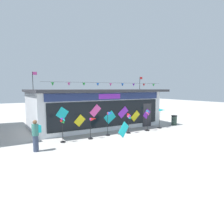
{
  "coord_description": "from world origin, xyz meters",
  "views": [
    {
      "loc": [
        -7.35,
        -9.63,
        3.29
      ],
      "look_at": [
        0.12,
        2.61,
        1.59
      ],
      "focal_mm": 31.9,
      "sensor_mm": 36.0,
      "label": 1
    }
  ],
  "objects_px": {
    "wind_spinner_center_left": "(110,118)",
    "wind_spinner_center_right": "(129,120)",
    "wind_spinner_right": "(148,118)",
    "display_kite_on_ground": "(124,129)",
    "wind_spinner_far_right": "(161,115)",
    "trash_bin": "(174,120)",
    "kite_shop_building": "(95,108)",
    "wind_spinner_far_left": "(63,126)",
    "person_near_camera": "(36,135)",
    "wind_spinner_left": "(93,123)"
  },
  "relations": [
    {
      "from": "wind_spinner_center_right",
      "to": "person_near_camera",
      "type": "xyz_separation_m",
      "value": [
        -6.66,
        -0.91,
        -0.14
      ]
    },
    {
      "from": "wind_spinner_left",
      "to": "wind_spinner_center_left",
      "type": "height_order",
      "value": "wind_spinner_center_left"
    },
    {
      "from": "kite_shop_building",
      "to": "trash_bin",
      "type": "xyz_separation_m",
      "value": [
        6.33,
        -3.32,
        -1.19
      ]
    },
    {
      "from": "display_kite_on_ground",
      "to": "wind_spinner_far_right",
      "type": "bearing_deg",
      "value": 12.13
    },
    {
      "from": "wind_spinner_center_left",
      "to": "display_kite_on_ground",
      "type": "height_order",
      "value": "wind_spinner_center_left"
    },
    {
      "from": "person_near_camera",
      "to": "trash_bin",
      "type": "xyz_separation_m",
      "value": [
        12.19,
        1.52,
        -0.45
      ]
    },
    {
      "from": "display_kite_on_ground",
      "to": "kite_shop_building",
      "type": "bearing_deg",
      "value": 87.81
    },
    {
      "from": "wind_spinner_center_left",
      "to": "display_kite_on_ground",
      "type": "bearing_deg",
      "value": -61.43
    },
    {
      "from": "wind_spinner_right",
      "to": "trash_bin",
      "type": "height_order",
      "value": "wind_spinner_right"
    },
    {
      "from": "trash_bin",
      "to": "wind_spinner_center_right",
      "type": "bearing_deg",
      "value": -173.64
    },
    {
      "from": "kite_shop_building",
      "to": "wind_spinner_left",
      "type": "relative_size",
      "value": 7.75
    },
    {
      "from": "person_near_camera",
      "to": "wind_spinner_far_left",
      "type": "bearing_deg",
      "value": 108.72
    },
    {
      "from": "wind_spinner_center_right",
      "to": "wind_spinner_right",
      "type": "xyz_separation_m",
      "value": [
        1.78,
        -0.03,
        0.0
      ]
    },
    {
      "from": "kite_shop_building",
      "to": "person_near_camera",
      "type": "distance_m",
      "value": 7.64
    },
    {
      "from": "wind_spinner_center_right",
      "to": "person_near_camera",
      "type": "distance_m",
      "value": 6.72
    },
    {
      "from": "person_near_camera",
      "to": "display_kite_on_ground",
      "type": "relative_size",
      "value": 1.71
    },
    {
      "from": "wind_spinner_right",
      "to": "display_kite_on_ground",
      "type": "height_order",
      "value": "wind_spinner_right"
    },
    {
      "from": "wind_spinner_far_left",
      "to": "wind_spinner_center_left",
      "type": "height_order",
      "value": "wind_spinner_center_left"
    },
    {
      "from": "kite_shop_building",
      "to": "person_near_camera",
      "type": "relative_size",
      "value": 6.53
    },
    {
      "from": "wind_spinner_center_left",
      "to": "wind_spinner_center_right",
      "type": "height_order",
      "value": "wind_spinner_center_left"
    },
    {
      "from": "wind_spinner_center_right",
      "to": "display_kite_on_ground",
      "type": "xyz_separation_m",
      "value": [
        -0.97,
        -0.74,
        -0.5
      ]
    },
    {
      "from": "wind_spinner_left",
      "to": "wind_spinner_center_left",
      "type": "distance_m",
      "value": 1.5
    },
    {
      "from": "wind_spinner_center_right",
      "to": "wind_spinner_far_left",
      "type": "bearing_deg",
      "value": 179.17
    },
    {
      "from": "wind_spinner_center_left",
      "to": "wind_spinner_center_right",
      "type": "bearing_deg",
      "value": -8.22
    },
    {
      "from": "person_near_camera",
      "to": "display_kite_on_ground",
      "type": "bearing_deg",
      "value": 81.02
    },
    {
      "from": "kite_shop_building",
      "to": "display_kite_on_ground",
      "type": "bearing_deg",
      "value": -92.19
    },
    {
      "from": "wind_spinner_center_left",
      "to": "display_kite_on_ground",
      "type": "distance_m",
      "value": 1.32
    },
    {
      "from": "person_near_camera",
      "to": "trash_bin",
      "type": "bearing_deg",
      "value": 86.49
    },
    {
      "from": "wind_spinner_right",
      "to": "person_near_camera",
      "type": "relative_size",
      "value": 0.98
    },
    {
      "from": "wind_spinner_far_left",
      "to": "trash_bin",
      "type": "bearing_deg",
      "value": 2.98
    },
    {
      "from": "trash_bin",
      "to": "display_kite_on_ground",
      "type": "bearing_deg",
      "value": -168.21
    },
    {
      "from": "person_near_camera",
      "to": "trash_bin",
      "type": "distance_m",
      "value": 12.29
    },
    {
      "from": "wind_spinner_far_left",
      "to": "wind_spinner_far_right",
      "type": "bearing_deg",
      "value": 1.02
    },
    {
      "from": "wind_spinner_right",
      "to": "wind_spinner_far_right",
      "type": "xyz_separation_m",
      "value": [
        1.73,
        0.25,
        0.1
      ]
    },
    {
      "from": "wind_spinner_left",
      "to": "wind_spinner_center_right",
      "type": "height_order",
      "value": "wind_spinner_center_right"
    },
    {
      "from": "person_near_camera",
      "to": "display_kite_on_ground",
      "type": "xyz_separation_m",
      "value": [
        5.69,
        0.16,
        -0.36
      ]
    },
    {
      "from": "wind_spinner_far_left",
      "to": "person_near_camera",
      "type": "xyz_separation_m",
      "value": [
        -1.74,
        -0.98,
        -0.12
      ]
    },
    {
      "from": "wind_spinner_far_left",
      "to": "wind_spinner_left",
      "type": "bearing_deg",
      "value": -2.84
    },
    {
      "from": "wind_spinner_left",
      "to": "wind_spinner_far_right",
      "type": "bearing_deg",
      "value": 2.2
    },
    {
      "from": "wind_spinner_left",
      "to": "wind_spinner_far_left",
      "type": "bearing_deg",
      "value": 177.16
    },
    {
      "from": "kite_shop_building",
      "to": "display_kite_on_ground",
      "type": "height_order",
      "value": "kite_shop_building"
    },
    {
      "from": "person_near_camera",
      "to": "wind_spinner_center_left",
      "type": "bearing_deg",
      "value": 91.63
    },
    {
      "from": "kite_shop_building",
      "to": "wind_spinner_far_right",
      "type": "xyz_separation_m",
      "value": [
        4.31,
        -3.72,
        -0.49
      ]
    },
    {
      "from": "wind_spinner_far_left",
      "to": "wind_spinner_far_right",
      "type": "height_order",
      "value": "wind_spinner_far_right"
    },
    {
      "from": "wind_spinner_far_left",
      "to": "trash_bin",
      "type": "distance_m",
      "value": 10.48
    },
    {
      "from": "kite_shop_building",
      "to": "wind_spinner_far_right",
      "type": "relative_size",
      "value": 6.77
    },
    {
      "from": "wind_spinner_center_left",
      "to": "wind_spinner_right",
      "type": "distance_m",
      "value": 3.3
    },
    {
      "from": "wind_spinner_left",
      "to": "wind_spinner_center_left",
      "type": "bearing_deg",
      "value": 9.41
    },
    {
      "from": "wind_spinner_center_left",
      "to": "trash_bin",
      "type": "xyz_separation_m",
      "value": [
        7.03,
        0.4,
        -0.82
      ]
    },
    {
      "from": "kite_shop_building",
      "to": "wind_spinner_far_left",
      "type": "height_order",
      "value": "kite_shop_building"
    }
  ]
}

